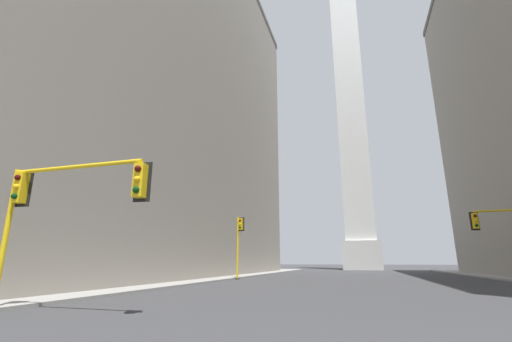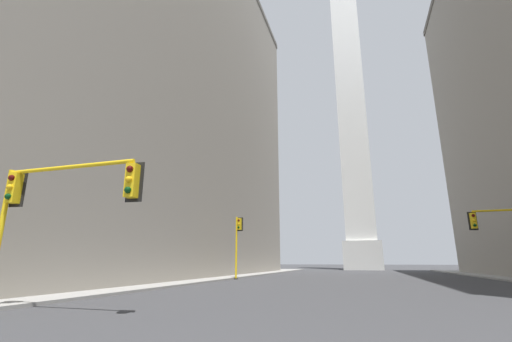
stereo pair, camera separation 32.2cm
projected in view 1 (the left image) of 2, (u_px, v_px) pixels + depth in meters
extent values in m
cube|color=gray|center=(197.00, 280.00, 29.99)|extent=(5.00, 86.19, 0.15)
cube|color=gray|center=(145.00, 91.00, 42.54)|extent=(21.03, 55.35, 44.44)
cube|color=silver|center=(362.00, 256.00, 69.28)|extent=(7.48, 7.48, 5.60)
cube|color=white|center=(350.00, 96.00, 78.40)|extent=(5.98, 5.98, 65.56)
cylinder|color=yellow|center=(5.00, 237.00, 12.00)|extent=(0.18, 0.18, 4.90)
cube|color=yellow|center=(21.00, 188.00, 12.37)|extent=(0.37, 0.37, 1.10)
cube|color=black|center=(25.00, 189.00, 12.54)|extent=(0.58, 0.09, 1.32)
sphere|color=#410907|center=(18.00, 178.00, 12.27)|extent=(0.22, 0.22, 0.22)
sphere|color=yellow|center=(16.00, 187.00, 12.19)|extent=(0.22, 0.22, 0.22)
sphere|color=#073410|center=(14.00, 196.00, 12.10)|extent=(0.22, 0.22, 0.22)
cylinder|color=yellow|center=(76.00, 167.00, 11.86)|extent=(5.31, 0.14, 0.14)
sphere|color=yellow|center=(17.00, 172.00, 12.60)|extent=(0.18, 0.18, 0.18)
cube|color=yellow|center=(140.00, 181.00, 10.95)|extent=(0.37, 0.37, 1.10)
cube|color=black|center=(143.00, 182.00, 11.12)|extent=(0.58, 0.09, 1.32)
sphere|color=#410907|center=(138.00, 169.00, 10.85)|extent=(0.22, 0.22, 0.22)
sphere|color=yellow|center=(137.00, 179.00, 10.77)|extent=(0.22, 0.22, 0.22)
sphere|color=#073410|center=(136.00, 190.00, 10.68)|extent=(0.22, 0.22, 0.22)
cylinder|color=yellow|center=(238.00, 247.00, 32.80)|extent=(0.18, 0.18, 5.85)
cylinder|color=#262626|center=(237.00, 279.00, 32.06)|extent=(0.40, 0.40, 0.10)
cube|color=yellow|center=(241.00, 224.00, 33.29)|extent=(0.37, 0.37, 1.10)
cube|color=black|center=(242.00, 224.00, 33.45)|extent=(0.58, 0.09, 1.32)
sphere|color=#410907|center=(240.00, 220.00, 33.21)|extent=(0.22, 0.22, 0.22)
sphere|color=yellow|center=(240.00, 224.00, 33.12)|extent=(0.22, 0.22, 0.22)
sphere|color=#073410|center=(240.00, 227.00, 33.03)|extent=(0.22, 0.22, 0.22)
cylinder|color=yellow|center=(504.00, 210.00, 24.18)|extent=(3.74, 0.14, 0.14)
cube|color=yellow|center=(475.00, 221.00, 24.53)|extent=(0.34, 0.34, 1.10)
cube|color=black|center=(474.00, 221.00, 24.69)|extent=(0.58, 0.03, 1.32)
sphere|color=#410907|center=(475.00, 216.00, 24.44)|extent=(0.22, 0.22, 0.22)
sphere|color=yellow|center=(476.00, 221.00, 24.35)|extent=(0.22, 0.22, 0.22)
sphere|color=#073410|center=(477.00, 225.00, 24.26)|extent=(0.22, 0.22, 0.22)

